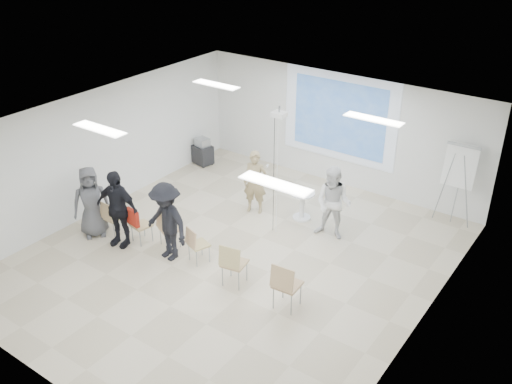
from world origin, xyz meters
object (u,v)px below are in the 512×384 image
Objects in this scene: audience_left at (116,203)px; audience_outer at (91,198)px; chair_right_inner at (233,262)px; chair_right_far at (285,283)px; pedestal_table at (302,204)px; flipchart_easel at (460,166)px; player_right at (334,200)px; player_left at (255,178)px; chair_left_mid at (138,223)px; chair_center at (196,242)px; av_cart at (203,152)px; audience_mid at (166,217)px; chair_left_inner at (166,227)px; laptop at (170,227)px; chair_far_left at (111,216)px.

audience_outer is at bearing 174.52° from audience_left.
chair_right_inner is 0.96× the size of chair_right_far.
flipchart_easel is at bearing 32.14° from pedestal_table.
pedestal_table is 0.38× the size of player_right.
chair_right_inner is 3.02m from audience_left.
pedestal_table is 1.27m from player_left.
chair_left_mid is 1.01× the size of chair_center.
av_cart is at bearing 95.75° from audience_left.
chair_right_far is 1.26× the size of av_cart.
audience_outer is at bearing -164.44° from audience_mid.
flipchart_easel reaches higher than chair_right_far.
av_cart is (-6.94, -0.83, -1.10)m from flipchart_easel.
audience_outer is at bearing -148.07° from player_left.
chair_center is at bearing -39.99° from av_cart.
audience_outer is (-1.70, -0.57, 0.43)m from chair_left_inner.
laptop is 1.26m from audience_left.
player_right is at bearing -19.14° from audience_outer.
audience_outer is at bearing -142.62° from flipchart_easel.
chair_right_far is 0.53× the size of audience_outer.
chair_left_mid is 0.42× the size of audience_mid.
chair_far_left is 2.30m from chair_center.
player_left is 0.90× the size of audience_mid.
player_right is 4.73m from audience_left.
pedestal_table is 0.36× the size of flipchart_easel.
chair_left_mid is (0.75, 0.12, -0.00)m from chair_far_left.
player_right is 1.01× the size of audience_outer.
chair_center is 0.44× the size of audience_outer.
chair_far_left is 1.76m from audience_mid.
av_cart is at bearing 143.49° from chair_left_inner.
audience_left reaches higher than player_right.
chair_right_inner is (-0.70, -2.76, -0.38)m from player_right.
audience_mid reaches higher than laptop.
audience_mid reaches higher than pedestal_table.
audience_mid reaches higher than av_cart.
av_cart is (-3.96, 1.04, -0.04)m from pedestal_table.
av_cart is at bearing 42.90° from audience_outer.
chair_center is (0.27, -2.52, -0.41)m from player_left.
chair_right_inner is 1.21× the size of av_cart.
pedestal_table reaches higher than laptop.
flipchart_easel is (2.01, 2.18, 0.52)m from player_right.
chair_right_far is at bearing -63.95° from pedestal_table.
chair_left_inner is at bearing 170.34° from chair_right_far.
audience_outer is (-2.02, -0.28, -0.06)m from audience_mid.
laptop is at bearing 168.75° from chair_right_far.
audience_left is (-0.93, -0.50, 0.51)m from chair_left_inner.
chair_center is at bearing 9.01° from chair_far_left.
audience_left is 2.58× the size of av_cart.
chair_right_inner is 0.51× the size of audience_outer.
player_right is 4.33m from chair_left_mid.
audience_mid reaches higher than chair_left_inner.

